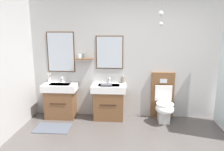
% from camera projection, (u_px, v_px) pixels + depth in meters
% --- Properties ---
extents(wall_back, '(5.15, 0.64, 2.72)m').
position_uv_depth(wall_back, '(145.00, 55.00, 4.41)').
color(wall_back, '#B7B5B2').
rests_on(wall_back, ground).
extents(bath_mat, '(0.68, 0.44, 0.01)m').
position_uv_depth(bath_mat, '(53.00, 128.00, 4.04)').
color(bath_mat, '#474C56').
rests_on(bath_mat, ground).
extents(vanity_sink_left, '(0.72, 0.44, 0.75)m').
position_uv_depth(vanity_sink_left, '(61.00, 100.00, 4.51)').
color(vanity_sink_left, brown).
rests_on(vanity_sink_left, ground).
extents(tap_on_left_sink, '(0.03, 0.13, 0.11)m').
position_uv_depth(tap_on_left_sink, '(62.00, 79.00, 4.57)').
color(tap_on_left_sink, silver).
rests_on(tap_on_left_sink, vanity_sink_left).
extents(vanity_sink_right, '(0.72, 0.44, 0.75)m').
position_uv_depth(vanity_sink_right, '(109.00, 101.00, 4.44)').
color(vanity_sink_right, brown).
rests_on(vanity_sink_right, ground).
extents(tap_on_right_sink, '(0.03, 0.13, 0.11)m').
position_uv_depth(tap_on_right_sink, '(110.00, 80.00, 4.50)').
color(tap_on_right_sink, silver).
rests_on(tap_on_right_sink, vanity_sink_right).
extents(toilet, '(0.48, 0.62, 1.00)m').
position_uv_depth(toilet, '(163.00, 103.00, 4.34)').
color(toilet, brown).
rests_on(toilet, ground).
extents(toothbrush_cup, '(0.07, 0.07, 0.21)m').
position_uv_depth(toothbrush_cup, '(49.00, 79.00, 4.58)').
color(toothbrush_cup, silver).
rests_on(toothbrush_cup, vanity_sink_left).
extents(soap_dispenser, '(0.06, 0.06, 0.19)m').
position_uv_depth(soap_dispenser, '(123.00, 80.00, 4.47)').
color(soap_dispenser, gray).
rests_on(soap_dispenser, vanity_sink_right).
extents(folded_hand_towel, '(0.22, 0.16, 0.04)m').
position_uv_depth(folded_hand_towel, '(106.00, 85.00, 4.24)').
color(folded_hand_towel, '#47474C').
rests_on(folded_hand_towel, vanity_sink_right).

